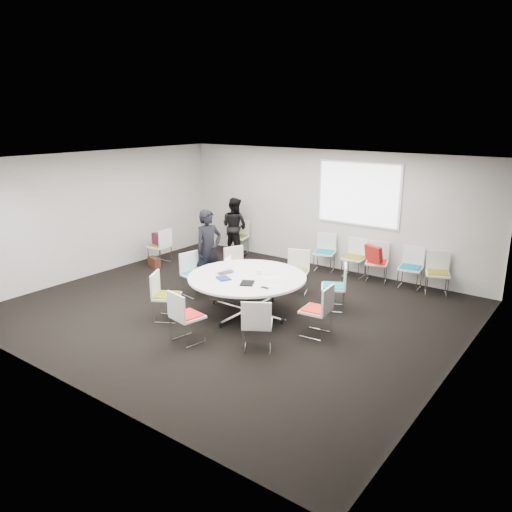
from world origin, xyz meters
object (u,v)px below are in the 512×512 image
Objects in this scene: chair_ring_f at (167,305)px; chair_back_a at (324,260)px; maroon_bag at (159,239)px; person_main at (209,250)px; chair_ring_h at (257,334)px; chair_spare_left at (160,253)px; cup at (258,272)px; chair_back_c at (376,270)px; person_back at (234,226)px; laptop at (227,273)px; chair_back_d at (410,276)px; chair_ring_c at (297,280)px; chair_ring_d at (238,276)px; chair_person_back at (238,243)px; chair_ring_e at (195,282)px; brown_bag at (154,262)px; conference_table at (247,286)px; chair_back_b at (354,265)px; chair_ring_g at (187,326)px; chair_ring_b at (334,295)px; chair_ring_a at (316,320)px; chair_back_e at (437,281)px.

chair_ring_f is 1.00× the size of chair_back_a.
person_main is at bearing -16.72° from maroon_bag.
chair_ring_h and chair_spare_left have the same top height.
cup is at bearing 78.97° from chair_back_a.
person_back is at bearing -14.00° from chair_back_c.
person_main is at bearing 166.59° from chair_ring_f.
chair_back_d is at bearing -21.36° from laptop.
chair_ring_d is at bearing 4.41° from chair_ring_c.
laptop is at bearing 48.17° from chair_back_d.
cup is at bearing -44.95° from laptop.
chair_ring_d reaches higher than laptop.
chair_ring_d and chair_back_c have the same top height.
chair_back_c is 1.00× the size of chair_spare_left.
chair_ring_d is at bearing 114.36° from chair_person_back.
chair_ring_c is 2.09m from chair_ring_e.
brown_bag is at bearing -157.91° from chair_ring_f.
conference_table is 3.25m from chair_back_b.
maroon_bag is at bearing 87.81° from person_main.
conference_table is 3.18m from chair_back_a.
chair_back_a and chair_spare_left have the same top height.
chair_back_c is at bearing 165.60° from chair_person_back.
chair_person_back is 0.51m from person_back.
conference_table is 3.93m from chair_spare_left.
chair_ring_g is at bearing 75.31° from chair_back_a.
person_main is (-0.04, 0.47, 0.58)m from chair_ring_e.
chair_back_c is (1.23, 4.69, 0.00)m from chair_ring_g.
chair_ring_b is 1.00× the size of chair_ring_f.
person_back is (-1.73, 4.10, 0.49)m from chair_ring_f.
chair_ring_a reaches higher than cup.
chair_back_b is 4.73m from chair_spare_left.
chair_ring_c is (-1.38, 1.59, 0.00)m from chair_ring_a.
conference_table is at bearing 51.96° from chair_back_d.
chair_ring_d is 2.08m from chair_ring_f.
chair_ring_c is 1.00× the size of chair_ring_g.
chair_ring_b is at bearing -64.30° from person_main.
cup is (-0.51, -2.98, 0.50)m from chair_back_b.
cup is 0.22× the size of maroon_bag.
brown_bag is at bearing 24.19° from chair_back_b.
chair_ring_a is 2.69× the size of laptop.
person_back is (-1.24, 2.40, -0.09)m from person_main.
brown_bag is (-3.48, -2.18, -0.16)m from chair_back_a.
maroon_bag is (-6.23, -1.84, 0.34)m from chair_back_e.
chair_ring_b is 3.12m from chair_ring_f.
chair_spare_left is 3.64m from laptop.
chair_back_d is 5.96m from brown_bag.
chair_back_e is at bearing -179.31° from person_back.
chair_ring_d is at bearing 42.94° from laptop.
chair_ring_f is at bearing 29.97° from chair_ring_e.
chair_ring_a is at bearing 95.48° from chair_ring_e.
conference_table is at bearing 99.26° from chair_ring_g.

